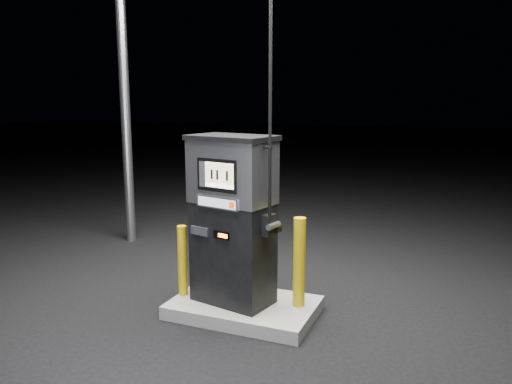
% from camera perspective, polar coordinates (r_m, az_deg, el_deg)
% --- Properties ---
extents(ground, '(80.00, 80.00, 0.00)m').
position_cam_1_polar(ground, '(5.82, -1.37, -13.75)').
color(ground, black).
rests_on(ground, ground).
extents(pump_island, '(1.60, 1.00, 0.15)m').
position_cam_1_polar(pump_island, '(5.79, -1.38, -13.07)').
color(pump_island, slate).
rests_on(pump_island, ground).
extents(fuel_dispenser, '(1.08, 0.73, 3.87)m').
position_cam_1_polar(fuel_dispenser, '(5.48, -2.67, -3.03)').
color(fuel_dispenser, black).
rests_on(fuel_dispenser, pump_island).
extents(bollard_left, '(0.13, 0.13, 0.82)m').
position_cam_1_polar(bollard_left, '(5.87, -8.39, -7.75)').
color(bollard_left, '#C3A00A').
rests_on(bollard_left, pump_island).
extents(bollard_right, '(0.17, 0.17, 1.00)m').
position_cam_1_polar(bollard_right, '(5.50, 4.97, -8.00)').
color(bollard_right, '#C3A00A').
rests_on(bollard_right, pump_island).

